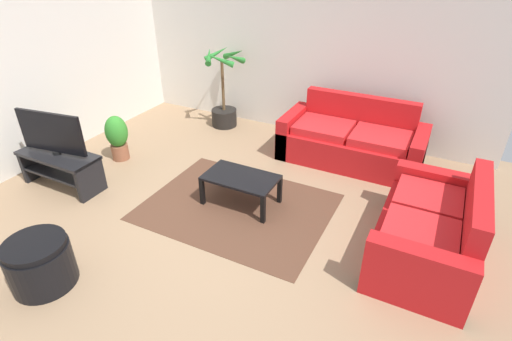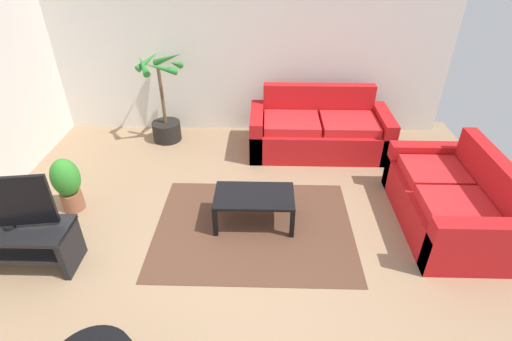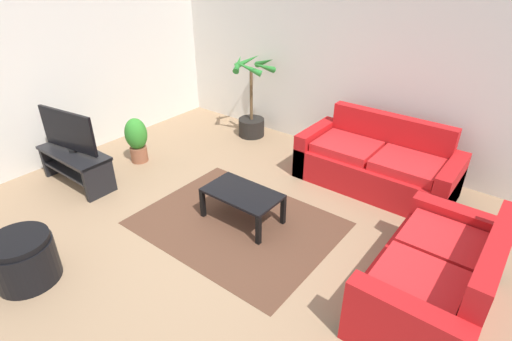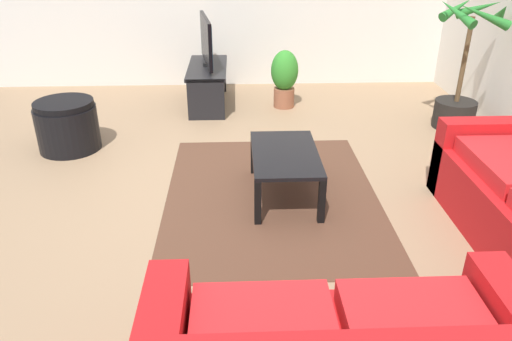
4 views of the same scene
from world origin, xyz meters
name	(u,v)px [view 2 (image 2 of 4)]	position (x,y,z in m)	size (l,w,h in m)	color
ground_plane	(239,259)	(0.00, 0.00, 0.00)	(6.60, 6.60, 0.00)	#937556
wall_back	(249,46)	(0.00, 3.00, 1.35)	(6.00, 0.06, 2.70)	silver
couch_main	(319,132)	(1.04, 2.28, 0.30)	(2.00, 0.90, 0.90)	red
couch_loveseat	(448,202)	(2.28, 0.63, 0.30)	(0.90, 1.64, 0.90)	red
tv_stand	(16,241)	(-2.14, -0.12, 0.31)	(1.10, 0.45, 0.47)	black
coffee_table	(254,199)	(0.14, 0.59, 0.33)	(0.88, 0.51, 0.38)	black
area_rug	(254,227)	(0.14, 0.49, 0.00)	(2.20, 1.70, 0.01)	#513323
potted_palm	(165,112)	(-1.28, 2.55, 0.47)	(0.69, 0.72, 1.35)	black
potted_plant_small	(67,183)	(-2.02, 0.78, 0.37)	(0.32, 0.32, 0.68)	brown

